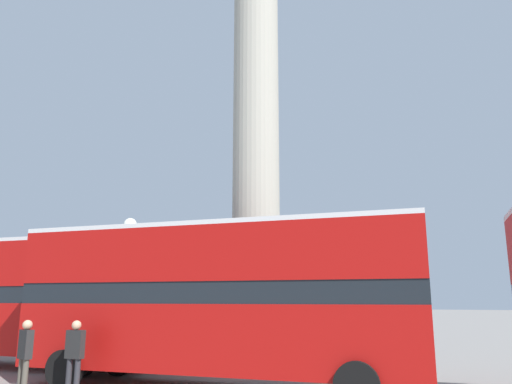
{
  "coord_description": "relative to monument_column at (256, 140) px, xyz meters",
  "views": [
    {
      "loc": [
        7.37,
        -18.22,
        2.3
      ],
      "look_at": [
        0.0,
        0.0,
        6.52
      ],
      "focal_mm": 35.0,
      "sensor_mm": 36.0,
      "label": 1
    }
  ],
  "objects": [
    {
      "name": "bus_a",
      "position": [
        1.31,
        -5.96,
        -6.37
      ],
      "size": [
        10.92,
        3.29,
        4.25
      ],
      "rotation": [
        0.0,
        0.0,
        0.06
      ],
      "color": "#A80F0C",
      "rests_on": "ground_plane"
    },
    {
      "name": "bus_c",
      "position": [
        -7.46,
        -4.64,
        -6.33
      ],
      "size": [
        11.43,
        3.27,
        4.33
      ],
      "rotation": [
        0.0,
        0.0,
        0.06
      ],
      "color": "#A80F0C",
      "rests_on": "ground_plane"
    },
    {
      "name": "pedestrian_by_plinth",
      "position": [
        -1.59,
        -8.01,
        -7.71
      ],
      "size": [
        0.47,
        0.23,
        1.77
      ],
      "rotation": [
        0.0,
        0.0,
        3.15
      ],
      "color": "#28282D",
      "rests_on": "ground_plane"
    },
    {
      "name": "pedestrian_near_lamp",
      "position": [
        -2.63,
        -8.55,
        -7.7
      ],
      "size": [
        0.51,
        0.35,
        1.79
      ],
      "rotation": [
        0.0,
        0.0,
        2.76
      ],
      "color": "#4C473D",
      "rests_on": "ground_plane"
    },
    {
      "name": "ground_plane",
      "position": [
        0.0,
        0.0,
        -8.72
      ],
      "size": [
        200.0,
        200.0,
        0.0
      ],
      "primitive_type": "plane",
      "color": "gray"
    },
    {
      "name": "monument_column",
      "position": [
        0.0,
        0.0,
        0.0
      ],
      "size": [
        5.06,
        5.06,
        23.88
      ],
      "color": "#A39E8E",
      "rests_on": "ground_plane"
    },
    {
      "name": "street_lamp",
      "position": [
        -3.8,
        -3.03,
        -5.47
      ],
      "size": [
        0.48,
        0.48,
        5.23
      ],
      "color": "black",
      "rests_on": "ground_plane"
    },
    {
      "name": "equestrian_statue",
      "position": [
        -11.36,
        3.36,
        -6.81
      ],
      "size": [
        3.48,
        2.91,
        6.2
      ],
      "rotation": [
        0.0,
        0.0,
        -0.3
      ],
      "color": "#A39E8E",
      "rests_on": "ground_plane"
    }
  ]
}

